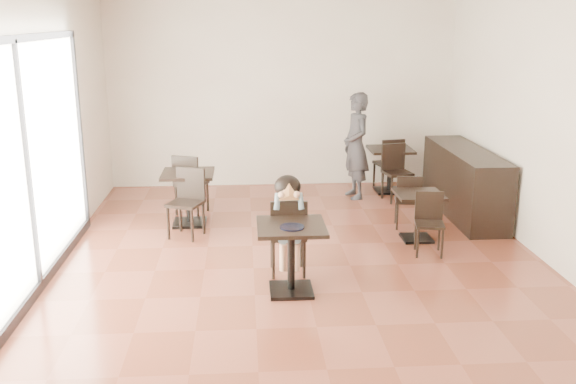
{
  "coord_description": "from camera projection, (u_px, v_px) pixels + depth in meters",
  "views": [
    {
      "loc": [
        -0.67,
        -7.19,
        2.91
      ],
      "look_at": [
        -0.19,
        -0.22,
        1.0
      ],
      "focal_mm": 40.0,
      "sensor_mm": 36.0,
      "label": 1
    }
  ],
  "objects": [
    {
      "name": "floor",
      "position": [
        302.0,
        267.0,
        7.73
      ],
      "size": [
        6.0,
        8.0,
        0.01
      ],
      "primitive_type": "cube",
      "color": "brown",
      "rests_on": "ground"
    },
    {
      "name": "wall_back",
      "position": [
        282.0,
        95.0,
        11.16
      ],
      "size": [
        6.0,
        0.01,
        3.2
      ],
      "primitive_type": "cube",
      "color": "white",
      "rests_on": "floor"
    },
    {
      "name": "wall_front",
      "position": [
        371.0,
        268.0,
        3.46
      ],
      "size": [
        6.0,
        0.01,
        3.2
      ],
      "primitive_type": "cube",
      "color": "white",
      "rests_on": "floor"
    },
    {
      "name": "wall_left",
      "position": [
        34.0,
        139.0,
        7.11
      ],
      "size": [
        0.01,
        8.0,
        3.2
      ],
      "primitive_type": "cube",
      "color": "white",
      "rests_on": "floor"
    },
    {
      "name": "wall_right",
      "position": [
        557.0,
        133.0,
        7.51
      ],
      "size": [
        0.01,
        8.0,
        3.2
      ],
      "primitive_type": "cube",
      "color": "white",
      "rests_on": "floor"
    },
    {
      "name": "storefront_window",
      "position": [
        24.0,
        167.0,
        6.68
      ],
      "size": [
        0.04,
        4.5,
        2.6
      ],
      "primitive_type": "cube",
      "color": "white",
      "rests_on": "floor"
    },
    {
      "name": "child_table",
      "position": [
        291.0,
        259.0,
        6.93
      ],
      "size": [
        0.73,
        0.73,
        0.77
      ],
      "primitive_type": null,
      "color": "black",
      "rests_on": "floor"
    },
    {
      "name": "child_chair",
      "position": [
        288.0,
        235.0,
        7.44
      ],
      "size": [
        0.42,
        0.42,
        0.93
      ],
      "primitive_type": null,
      "rotation": [
        0.0,
        0.0,
        3.14
      ],
      "color": "black",
      "rests_on": "floor"
    },
    {
      "name": "child",
      "position": [
        288.0,
        225.0,
        7.41
      ],
      "size": [
        0.42,
        0.58,
        1.17
      ],
      "primitive_type": null,
      "color": "slate",
      "rests_on": "child_chair"
    },
    {
      "name": "plate",
      "position": [
        292.0,
        227.0,
        6.73
      ],
      "size": [
        0.26,
        0.26,
        0.02
      ],
      "primitive_type": "cylinder",
      "color": "black",
      "rests_on": "child_table"
    },
    {
      "name": "pizza_slice",
      "position": [
        289.0,
        194.0,
        7.11
      ],
      "size": [
        0.27,
        0.21,
        0.06
      ],
      "primitive_type": null,
      "color": "#DAC46B",
      "rests_on": "child"
    },
    {
      "name": "adult_patron",
      "position": [
        356.0,
        146.0,
        10.51
      ],
      "size": [
        0.54,
        0.71,
        1.75
      ],
      "primitive_type": "imported",
      "rotation": [
        0.0,
        0.0,
        -1.36
      ],
      "color": "#39383E",
      "rests_on": "floor"
    },
    {
      "name": "cafe_table_mid",
      "position": [
        418.0,
        216.0,
        8.61
      ],
      "size": [
        0.71,
        0.71,
        0.65
      ],
      "primitive_type": null,
      "rotation": [
        0.0,
        0.0,
        -0.17
      ],
      "color": "black",
      "rests_on": "floor"
    },
    {
      "name": "cafe_table_left",
      "position": [
        189.0,
        198.0,
        9.24
      ],
      "size": [
        0.95,
        0.95,
        0.77
      ],
      "primitive_type": null,
      "rotation": [
        0.0,
        0.0,
        -0.38
      ],
      "color": "black",
      "rests_on": "floor"
    },
    {
      "name": "cafe_table_back",
      "position": [
        390.0,
        170.0,
        10.97
      ],
      "size": [
        0.86,
        0.86,
        0.76
      ],
      "primitive_type": null,
      "rotation": [
        0.0,
        0.0,
        0.22
      ],
      "color": "black",
      "rests_on": "floor"
    },
    {
      "name": "chair_mid_a",
      "position": [
        408.0,
        200.0,
        9.12
      ],
      "size": [
        0.41,
        0.41,
        0.78
      ],
      "primitive_type": null,
      "rotation": [
        0.0,
        0.0,
        2.97
      ],
      "color": "black",
      "rests_on": "floor"
    },
    {
      "name": "chair_mid_b",
      "position": [
        430.0,
        225.0,
        8.06
      ],
      "size": [
        0.41,
        0.41,
        0.78
      ],
      "primitive_type": null,
      "rotation": [
        0.0,
        0.0,
        -0.17
      ],
      "color": "black",
      "rests_on": "floor"
    },
    {
      "name": "chair_left_a",
      "position": [
        192.0,
        184.0,
        9.75
      ],
      "size": [
        0.54,
        0.54,
        0.93
      ],
      "primitive_type": null,
      "rotation": [
        0.0,
        0.0,
        2.76
      ],
      "color": "black",
      "rests_on": "floor"
    },
    {
      "name": "chair_left_b",
      "position": [
        185.0,
        204.0,
        8.69
      ],
      "size": [
        0.54,
        0.54,
        0.93
      ],
      "primitive_type": null,
      "rotation": [
        0.0,
        0.0,
        -0.38
      ],
      "color": "black",
      "rests_on": "floor"
    },
    {
      "name": "chair_back_a",
      "position": [
        388.0,
        164.0,
        11.1
      ],
      "size": [
        0.49,
        0.49,
        0.92
      ],
      "primitive_type": null,
      "rotation": [
        0.0,
        0.0,
        3.36
      ],
      "color": "black",
      "rests_on": "floor"
    },
    {
      "name": "chair_back_b",
      "position": [
        397.0,
        173.0,
        10.42
      ],
      "size": [
        0.49,
        0.49,
        0.92
      ],
      "primitive_type": null,
      "rotation": [
        0.0,
        0.0,
        0.22
      ],
      "color": "black",
      "rests_on": "floor"
    },
    {
      "name": "service_counter",
      "position": [
        464.0,
        182.0,
        9.71
      ],
      "size": [
        0.6,
        2.4,
        1.0
      ],
      "primitive_type": "cube",
      "color": "black",
      "rests_on": "floor"
    }
  ]
}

